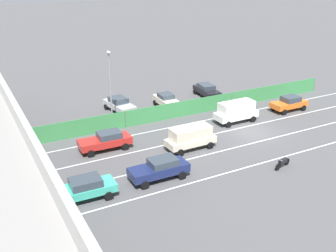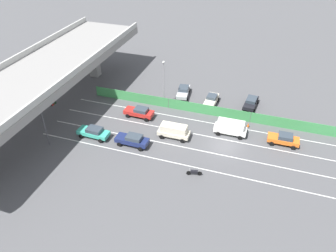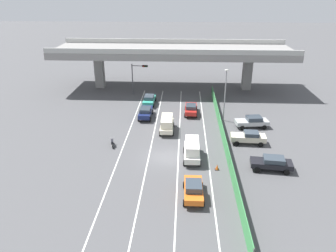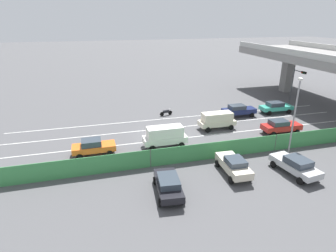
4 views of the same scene
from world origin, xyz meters
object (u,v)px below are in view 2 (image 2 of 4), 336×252
(car_taxi_teal, at_px, (94,132))
(parked_sedan_dark, at_px, (251,102))
(car_sedan_red, at_px, (139,112))
(car_taxi_orange, at_px, (284,139))
(parked_wagon_silver, at_px, (183,91))
(traffic_light, at_px, (48,118))
(street_lamp, at_px, (164,79))
(traffic_cone, at_px, (248,125))
(car_van_cream, at_px, (174,131))
(parked_sedan_cream, at_px, (211,100))
(car_van_white, at_px, (230,127))
(car_sedan_navy, at_px, (133,140))
(motorcycle, at_px, (194,172))

(car_taxi_teal, relative_size, parked_sedan_dark, 1.02)
(car_sedan_red, xyz_separation_m, car_taxi_orange, (-0.07, -21.75, -0.01))
(car_sedan_red, relative_size, parked_wagon_silver, 0.98)
(traffic_light, bearing_deg, parked_wagon_silver, -37.36)
(street_lamp, relative_size, traffic_cone, 11.76)
(car_van_cream, height_order, parked_sedan_cream, car_van_cream)
(car_van_white, relative_size, car_taxi_teal, 0.99)
(traffic_light, bearing_deg, car_sedan_navy, -76.43)
(car_van_cream, height_order, parked_wagon_silver, car_van_cream)
(car_van_white, bearing_deg, parked_sedan_cream, 30.73)
(motorcycle, bearing_deg, traffic_light, 88.74)
(car_van_cream, xyz_separation_m, parked_sedan_cream, (10.59, -3.24, -0.28))
(car_van_cream, bearing_deg, parked_sedan_dark, -38.71)
(car_van_cream, distance_m, parked_sedan_cream, 11.07)
(car_taxi_teal, height_order, parked_sedan_dark, car_taxi_teal)
(car_van_white, bearing_deg, street_lamp, 67.63)
(car_van_cream, distance_m, traffic_cone, 11.62)
(street_lamp, bearing_deg, car_sedan_red, 153.25)
(parked_sedan_cream, relative_size, traffic_cone, 6.70)
(motorcycle, distance_m, parked_wagon_silver, 19.84)
(car_van_white, height_order, motorcycle, car_van_white)
(motorcycle, relative_size, traffic_cone, 2.89)
(car_van_cream, xyz_separation_m, car_taxi_teal, (-3.56, 10.92, -0.29))
(motorcycle, height_order, traffic_light, traffic_light)
(car_taxi_teal, bearing_deg, car_taxi_orange, -75.12)
(car_taxi_orange, xyz_separation_m, street_lamp, (4.86, 19.33, 3.77))
(parked_sedan_dark, bearing_deg, car_van_white, 166.77)
(car_taxi_orange, relative_size, motorcycle, 2.23)
(motorcycle, xyz_separation_m, parked_sedan_cream, (17.21, 1.51, 0.44))
(motorcycle, distance_m, parked_sedan_dark, 19.23)
(car_van_white, height_order, car_sedan_red, car_van_white)
(car_sedan_red, bearing_deg, parked_sedan_cream, -54.21)
(car_sedan_red, bearing_deg, car_van_white, -90.35)
(car_sedan_navy, height_order, parked_sedan_cream, car_sedan_navy)
(car_taxi_orange, bearing_deg, car_taxi_teal, 104.88)
(motorcycle, relative_size, parked_sedan_dark, 0.42)
(motorcycle, bearing_deg, car_van_cream, 35.64)
(parked_sedan_cream, relative_size, street_lamp, 0.57)
(street_lamp, bearing_deg, parked_wagon_silver, -30.87)
(car_taxi_teal, distance_m, traffic_light, 6.43)
(car_taxi_orange, relative_size, traffic_light, 0.75)
(car_taxi_teal, distance_m, car_taxi_orange, 26.84)
(car_sedan_navy, bearing_deg, parked_sedan_dark, -43.08)
(car_taxi_teal, bearing_deg, parked_wagon_silver, -29.73)
(car_sedan_red, xyz_separation_m, parked_sedan_cream, (7.18, -9.96, -0.01))
(car_sedan_red, height_order, traffic_light, traffic_light)
(car_van_cream, height_order, car_taxi_teal, car_van_cream)
(car_sedan_red, height_order, street_lamp, street_lamp)
(car_van_cream, xyz_separation_m, street_lamp, (8.20, 4.30, 3.48))
(car_sedan_navy, relative_size, parked_sedan_cream, 1.05)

